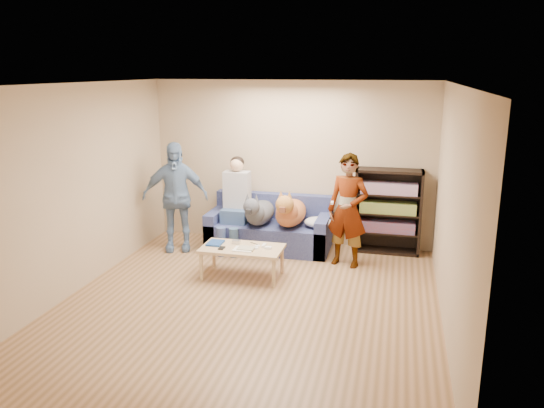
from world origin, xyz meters
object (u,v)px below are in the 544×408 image
(notebook_blue, at_px, (215,243))
(dog_tan, at_px, (290,212))
(sofa, at_px, (270,230))
(camera_silver, at_px, (236,242))
(person_standing_left, at_px, (175,197))
(bookshelf, at_px, (388,209))
(coffee_table, at_px, (242,250))
(person_seated, at_px, (235,200))
(dog_gray, at_px, (259,212))
(person_standing_right, at_px, (348,211))

(notebook_blue, relative_size, dog_tan, 0.22)
(sofa, bearing_deg, camera_silver, -99.67)
(person_standing_left, distance_m, dog_tan, 1.78)
(notebook_blue, distance_m, camera_silver, 0.29)
(bookshelf, bearing_deg, notebook_blue, -147.40)
(notebook_blue, distance_m, sofa, 1.32)
(person_standing_left, relative_size, notebook_blue, 6.54)
(sofa, relative_size, coffee_table, 1.73)
(person_standing_left, xyz_separation_m, person_seated, (0.87, 0.31, -0.08))
(camera_silver, relative_size, person_seated, 0.07)
(dog_gray, bearing_deg, notebook_blue, -109.17)
(person_standing_right, distance_m, camera_silver, 1.64)
(person_standing_left, height_order, notebook_blue, person_standing_left)
(notebook_blue, bearing_deg, dog_tan, 51.76)
(person_standing_right, bearing_deg, person_standing_left, -165.61)
(sofa, xyz_separation_m, dog_tan, (0.35, -0.17, 0.37))
(dog_gray, bearing_deg, bookshelf, 13.14)
(sofa, height_order, coffee_table, sofa)
(person_standing_right, relative_size, camera_silver, 14.80)
(person_standing_right, distance_m, sofa, 1.45)
(person_standing_right, height_order, dog_gray, person_standing_right)
(person_standing_right, relative_size, notebook_blue, 6.26)
(notebook_blue, bearing_deg, camera_silver, 14.04)
(person_standing_right, relative_size, coffee_table, 1.48)
(camera_silver, xyz_separation_m, person_seated, (-0.33, 1.03, 0.33))
(sofa, xyz_separation_m, dog_gray, (-0.13, -0.22, 0.35))
(person_standing_right, distance_m, bookshelf, 0.92)
(sofa, height_order, dog_gray, dog_gray)
(person_standing_left, distance_m, camera_silver, 1.46)
(sofa, height_order, dog_tan, dog_tan)
(sofa, bearing_deg, dog_tan, -25.86)
(camera_silver, relative_size, dog_gray, 0.09)
(dog_tan, bearing_deg, sofa, 154.14)
(person_standing_right, distance_m, person_seated, 1.82)
(notebook_blue, xyz_separation_m, camera_silver, (0.28, 0.07, 0.01))
(person_standing_left, xyz_separation_m, dog_gray, (1.27, 0.22, -0.22))
(person_standing_left, relative_size, person_seated, 1.16)
(dog_gray, bearing_deg, coffee_table, -87.28)
(person_standing_left, distance_m, coffee_table, 1.64)
(dog_tan, distance_m, coffee_table, 1.21)
(person_standing_left, distance_m, notebook_blue, 1.28)
(person_standing_right, height_order, dog_tan, person_standing_right)
(person_seated, distance_m, dog_tan, 0.89)
(dog_gray, bearing_deg, person_standing_right, -11.26)
(person_standing_left, relative_size, camera_silver, 15.46)
(notebook_blue, xyz_separation_m, dog_gray, (0.35, 1.01, 0.20))
(notebook_blue, bearing_deg, bookshelf, 32.60)
(person_standing_right, bearing_deg, notebook_blue, -141.47)
(person_standing_left, height_order, dog_tan, person_standing_left)
(person_standing_right, xyz_separation_m, notebook_blue, (-1.73, -0.73, -0.38))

